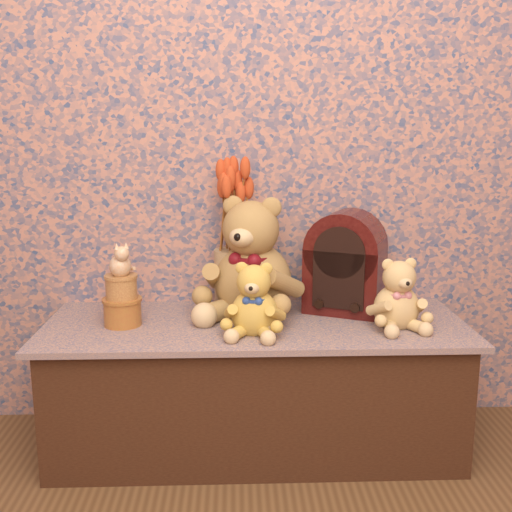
{
  "coord_description": "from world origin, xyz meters",
  "views": [
    {
      "loc": [
        -0.07,
        -0.7,
        1.09
      ],
      "look_at": [
        0.0,
        1.19,
        0.7
      ],
      "focal_mm": 41.9,
      "sensor_mm": 36.0,
      "label": 1
    }
  ],
  "objects_px": {
    "cathedral_radio": "(346,261)",
    "cat_figurine": "(120,258)",
    "teddy_medium": "(254,295)",
    "teddy_small": "(397,290)",
    "teddy_large": "(253,252)",
    "biscuit_tin_lower": "(123,312)",
    "ceramic_vase": "(233,280)"
  },
  "relations": [
    {
      "from": "teddy_small",
      "to": "biscuit_tin_lower",
      "type": "relative_size",
      "value": 2.02
    },
    {
      "from": "teddy_small",
      "to": "ceramic_vase",
      "type": "distance_m",
      "value": 0.58
    },
    {
      "from": "teddy_large",
      "to": "cat_figurine",
      "type": "relative_size",
      "value": 3.86
    },
    {
      "from": "teddy_small",
      "to": "cathedral_radio",
      "type": "height_order",
      "value": "cathedral_radio"
    },
    {
      "from": "teddy_medium",
      "to": "teddy_large",
      "type": "bearing_deg",
      "value": 99.28
    },
    {
      "from": "teddy_medium",
      "to": "cathedral_radio",
      "type": "distance_m",
      "value": 0.41
    },
    {
      "from": "ceramic_vase",
      "to": "cat_figurine",
      "type": "relative_size",
      "value": 1.92
    },
    {
      "from": "teddy_large",
      "to": "ceramic_vase",
      "type": "bearing_deg",
      "value": 168.23
    },
    {
      "from": "teddy_small",
      "to": "cathedral_radio",
      "type": "xyz_separation_m",
      "value": [
        -0.14,
        0.18,
        0.06
      ]
    },
    {
      "from": "teddy_small",
      "to": "cat_figurine",
      "type": "height_order",
      "value": "cat_figurine"
    },
    {
      "from": "teddy_large",
      "to": "ceramic_vase",
      "type": "height_order",
      "value": "teddy_large"
    },
    {
      "from": "teddy_medium",
      "to": "cat_figurine",
      "type": "height_order",
      "value": "cat_figurine"
    },
    {
      "from": "ceramic_vase",
      "to": "biscuit_tin_lower",
      "type": "distance_m",
      "value": 0.41
    },
    {
      "from": "cathedral_radio",
      "to": "cat_figurine",
      "type": "bearing_deg",
      "value": -145.82
    },
    {
      "from": "teddy_large",
      "to": "cat_figurine",
      "type": "xyz_separation_m",
      "value": [
        -0.44,
        -0.11,
        0.0
      ]
    },
    {
      "from": "teddy_large",
      "to": "teddy_small",
      "type": "xyz_separation_m",
      "value": [
        0.47,
        -0.16,
        -0.1
      ]
    },
    {
      "from": "teddy_small",
      "to": "cathedral_radio",
      "type": "bearing_deg",
      "value": 118.43
    },
    {
      "from": "teddy_medium",
      "to": "biscuit_tin_lower",
      "type": "height_order",
      "value": "teddy_medium"
    },
    {
      "from": "teddy_medium",
      "to": "teddy_small",
      "type": "relative_size",
      "value": 1.0
    },
    {
      "from": "cathedral_radio",
      "to": "ceramic_vase",
      "type": "height_order",
      "value": "cathedral_radio"
    },
    {
      "from": "cathedral_radio",
      "to": "cat_figurine",
      "type": "distance_m",
      "value": 0.78
    },
    {
      "from": "cathedral_radio",
      "to": "cat_figurine",
      "type": "height_order",
      "value": "cathedral_radio"
    },
    {
      "from": "teddy_small",
      "to": "ceramic_vase",
      "type": "bearing_deg",
      "value": 150.65
    },
    {
      "from": "cathedral_radio",
      "to": "ceramic_vase",
      "type": "xyz_separation_m",
      "value": [
        -0.4,
        0.02,
        -0.07
      ]
    },
    {
      "from": "teddy_large",
      "to": "teddy_medium",
      "type": "distance_m",
      "value": 0.22
    },
    {
      "from": "teddy_large",
      "to": "biscuit_tin_lower",
      "type": "height_order",
      "value": "teddy_large"
    },
    {
      "from": "teddy_small",
      "to": "biscuit_tin_lower",
      "type": "xyz_separation_m",
      "value": [
        -0.91,
        0.05,
        -0.08
      ]
    },
    {
      "from": "teddy_large",
      "to": "biscuit_tin_lower",
      "type": "relative_size",
      "value": 3.64
    },
    {
      "from": "teddy_medium",
      "to": "ceramic_vase",
      "type": "height_order",
      "value": "teddy_medium"
    },
    {
      "from": "cathedral_radio",
      "to": "biscuit_tin_lower",
      "type": "bearing_deg",
      "value": -145.82
    },
    {
      "from": "teddy_large",
      "to": "cat_figurine",
      "type": "distance_m",
      "value": 0.45
    },
    {
      "from": "teddy_medium",
      "to": "teddy_small",
      "type": "distance_m",
      "value": 0.47
    }
  ]
}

